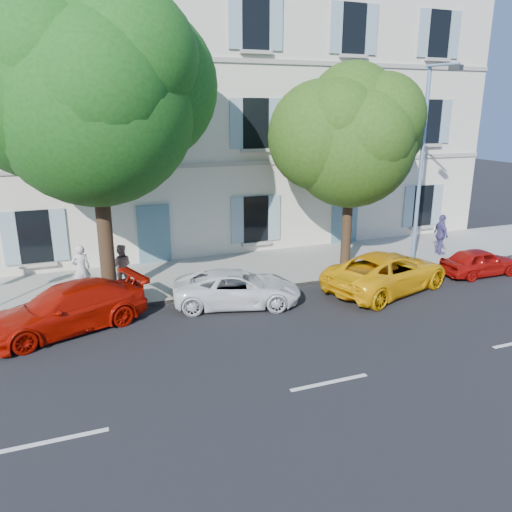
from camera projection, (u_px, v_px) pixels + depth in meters
name	position (u px, v px, depth m)	size (l,w,h in m)	color
ground	(266.00, 318.00, 15.27)	(90.00, 90.00, 0.00)	black
sidewalk	(223.00, 273.00, 19.24)	(36.00, 4.50, 0.15)	#A09E96
kerb	(241.00, 292.00, 17.29)	(36.00, 0.16, 0.16)	#9E998E
building	(183.00, 113.00, 22.72)	(28.00, 7.00, 12.00)	beige
car_red_coupe	(67.00, 308.00, 14.32)	(1.86, 4.57, 1.33)	#A91004
car_white_coupe	(237.00, 288.00, 16.20)	(1.90, 4.12, 1.14)	white
car_yellow_supercar	(387.00, 272.00, 17.48)	(2.27, 4.92, 1.37)	#FFB30A
car_red_hatchback	(480.00, 262.00, 19.13)	(1.26, 3.12, 1.06)	#9E0D09
tree_left	(94.00, 104.00, 14.89)	(6.17, 6.17, 9.56)	#3A2819
tree_right	(351.00, 144.00, 18.71)	(4.82, 4.82, 7.43)	#3A2819
street_lamp	(424.00, 157.00, 18.71)	(0.42, 1.62, 7.54)	#7293BF
pedestrian_a	(81.00, 269.00, 16.87)	(0.60, 0.40, 1.65)	silver
pedestrian_b	(121.00, 266.00, 17.26)	(0.76, 0.59, 1.56)	tan
pedestrian_c	(441.00, 235.00, 21.30)	(1.02, 0.42, 1.73)	#534A89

